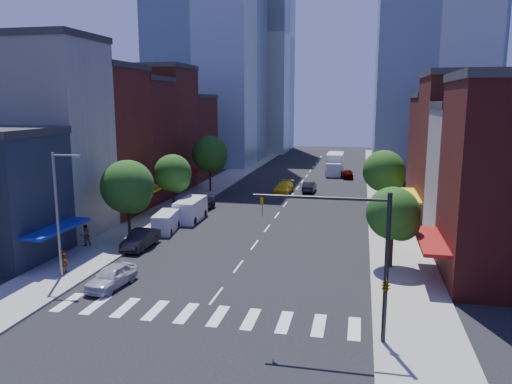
# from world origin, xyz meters

# --- Properties ---
(ground) EXTENTS (220.00, 220.00, 0.00)m
(ground) POSITION_xyz_m (0.00, 0.00, 0.00)
(ground) COLOR black
(ground) RESTS_ON ground
(sidewalk_left) EXTENTS (5.00, 120.00, 0.15)m
(sidewalk_left) POSITION_xyz_m (-12.50, 40.00, 0.07)
(sidewalk_left) COLOR gray
(sidewalk_left) RESTS_ON ground
(sidewalk_right) EXTENTS (5.00, 120.00, 0.15)m
(sidewalk_right) POSITION_xyz_m (12.50, 40.00, 0.07)
(sidewalk_right) COLOR gray
(sidewalk_right) RESTS_ON ground
(crosswalk) EXTENTS (19.00, 3.00, 0.01)m
(crosswalk) POSITION_xyz_m (0.00, -3.00, 0.01)
(crosswalk) COLOR silver
(crosswalk) RESTS_ON ground
(bldg_left_1) EXTENTS (12.00, 8.00, 18.00)m
(bldg_left_1) POSITION_xyz_m (-21.00, 12.00, 9.00)
(bldg_left_1) COLOR silver
(bldg_left_1) RESTS_ON ground
(bldg_left_2) EXTENTS (12.00, 9.00, 16.00)m
(bldg_left_2) POSITION_xyz_m (-21.00, 20.50, 8.00)
(bldg_left_2) COLOR #581E15
(bldg_left_2) RESTS_ON ground
(bldg_left_3) EXTENTS (12.00, 8.00, 15.00)m
(bldg_left_3) POSITION_xyz_m (-21.00, 29.00, 7.50)
(bldg_left_3) COLOR #521714
(bldg_left_3) RESTS_ON ground
(bldg_left_4) EXTENTS (12.00, 9.00, 17.00)m
(bldg_left_4) POSITION_xyz_m (-21.00, 37.50, 8.50)
(bldg_left_4) COLOR #581E15
(bldg_left_4) RESTS_ON ground
(bldg_left_5) EXTENTS (12.00, 10.00, 13.00)m
(bldg_left_5) POSITION_xyz_m (-21.00, 47.00, 6.50)
(bldg_left_5) COLOR #521714
(bldg_left_5) RESTS_ON ground
(bldg_right_1) EXTENTS (12.00, 8.00, 12.00)m
(bldg_right_1) POSITION_xyz_m (21.00, 15.00, 6.00)
(bldg_right_1) COLOR silver
(bldg_right_1) RESTS_ON ground
(bldg_right_2) EXTENTS (12.00, 10.00, 15.00)m
(bldg_right_2) POSITION_xyz_m (21.00, 24.00, 7.50)
(bldg_right_2) COLOR #581E15
(bldg_right_2) RESTS_ON ground
(bldg_right_3) EXTENTS (12.00, 10.00, 13.00)m
(bldg_right_3) POSITION_xyz_m (21.00, 34.00, 6.50)
(bldg_right_3) COLOR #521714
(bldg_right_3) RESTS_ON ground
(tower_far_w) EXTENTS (18.00, 18.00, 56.00)m
(tower_far_w) POSITION_xyz_m (-18.00, 95.00, 28.00)
(tower_far_w) COLOR #9EA5AD
(tower_far_w) RESTS_ON ground
(traffic_signal) EXTENTS (7.24, 2.24, 8.00)m
(traffic_signal) POSITION_xyz_m (9.94, -4.50, 4.16)
(traffic_signal) COLOR black
(traffic_signal) RESTS_ON sidewalk_right
(streetlight) EXTENTS (2.25, 0.25, 9.00)m
(streetlight) POSITION_xyz_m (-11.81, 1.00, 5.28)
(streetlight) COLOR slate
(streetlight) RESTS_ON sidewalk_left
(tree_left_near) EXTENTS (4.80, 4.80, 7.30)m
(tree_left_near) POSITION_xyz_m (-11.35, 10.92, 4.87)
(tree_left_near) COLOR black
(tree_left_near) RESTS_ON sidewalk_left
(tree_left_mid) EXTENTS (4.20, 4.20, 6.65)m
(tree_left_mid) POSITION_xyz_m (-11.35, 21.92, 4.53)
(tree_left_mid) COLOR black
(tree_left_mid) RESTS_ON sidewalk_left
(tree_left_far) EXTENTS (5.00, 5.00, 7.75)m
(tree_left_far) POSITION_xyz_m (-11.35, 35.92, 5.20)
(tree_left_far) COLOR black
(tree_left_far) RESTS_ON sidewalk_left
(tree_right_near) EXTENTS (4.00, 4.00, 6.20)m
(tree_right_near) POSITION_xyz_m (11.65, 7.92, 4.19)
(tree_right_near) COLOR black
(tree_right_near) RESTS_ON sidewalk_right
(tree_right_far) EXTENTS (4.60, 4.60, 7.20)m
(tree_right_far) POSITION_xyz_m (11.65, 25.92, 4.86)
(tree_right_far) COLOR black
(tree_right_far) RESTS_ON sidewalk_right
(parked_car_front) EXTENTS (2.30, 4.66, 1.53)m
(parked_car_front) POSITION_xyz_m (-7.50, 0.02, 0.76)
(parked_car_front) COLOR #B9B8BE
(parked_car_front) RESTS_ON ground
(parked_car_second) EXTENTS (1.77, 4.89, 1.60)m
(parked_car_second) POSITION_xyz_m (-9.50, 9.02, 0.80)
(parked_car_second) COLOR black
(parked_car_second) RESTS_ON ground
(parked_car_third) EXTENTS (2.91, 5.96, 1.63)m
(parked_car_third) POSITION_xyz_m (-9.50, 21.11, 0.82)
(parked_car_third) COLOR #999999
(parked_car_third) RESTS_ON ground
(parked_car_rear) EXTENTS (2.66, 5.65, 1.59)m
(parked_car_rear) POSITION_xyz_m (-9.13, 24.30, 0.80)
(parked_car_rear) COLOR black
(parked_car_rear) RESTS_ON ground
(cargo_van_near) EXTENTS (2.35, 4.64, 1.89)m
(cargo_van_near) POSITION_xyz_m (-9.48, 14.69, 0.94)
(cargo_van_near) COLOR silver
(cargo_van_near) RESTS_ON ground
(cargo_van_far) EXTENTS (2.31, 5.47, 2.31)m
(cargo_van_far) POSITION_xyz_m (-8.67, 19.58, 1.15)
(cargo_van_far) COLOR silver
(cargo_van_far) RESTS_ON ground
(taxi) EXTENTS (2.42, 5.37, 1.53)m
(taxi) POSITION_xyz_m (-1.38, 37.70, 0.76)
(taxi) COLOR yellow
(taxi) RESTS_ON ground
(traffic_car_oncoming) EXTENTS (1.64, 4.49, 1.47)m
(traffic_car_oncoming) POSITION_xyz_m (2.02, 39.12, 0.73)
(traffic_car_oncoming) COLOR black
(traffic_car_oncoming) RESTS_ON ground
(traffic_car_far) EXTENTS (1.98, 4.39, 1.46)m
(traffic_car_far) POSITION_xyz_m (6.94, 52.86, 0.73)
(traffic_car_far) COLOR #999999
(traffic_car_far) RESTS_ON ground
(box_truck) EXTENTS (2.81, 8.94, 3.60)m
(box_truck) POSITION_xyz_m (4.56, 57.14, 1.70)
(box_truck) COLOR silver
(box_truck) RESTS_ON ground
(pedestrian_near) EXTENTS (0.46, 0.66, 1.71)m
(pedestrian_near) POSITION_xyz_m (-12.06, 1.58, 1.00)
(pedestrian_near) COLOR #999999
(pedestrian_near) RESTS_ON sidewalk_left
(pedestrian_far) EXTENTS (1.10, 1.16, 1.88)m
(pedestrian_far) POSITION_xyz_m (-14.34, 8.26, 1.09)
(pedestrian_far) COLOR #999999
(pedestrian_far) RESTS_ON sidewalk_left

